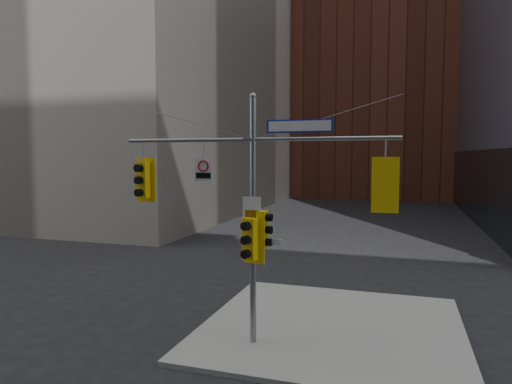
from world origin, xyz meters
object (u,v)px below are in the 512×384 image
Objects in this scene: signal_assembly at (253,196)px; street_sign_blade at (299,126)px; traffic_light_pole_front at (250,239)px; regulatory_sign_arm at (203,169)px; traffic_light_west_arm at (143,180)px; traffic_light_east_arm at (385,185)px; traffic_light_pole_side at (264,230)px.

signal_assembly is 4.31× the size of street_sign_blade.
traffic_light_pole_front is 2.49m from regulatory_sign_arm.
traffic_light_east_arm reaches higher than traffic_light_west_arm.
traffic_light_pole_side reaches higher than traffic_light_pole_front.
regulatory_sign_arm is (2.04, -0.03, 0.37)m from traffic_light_west_arm.
street_sign_blade is at bearing -4.38° from traffic_light_east_arm.
street_sign_blade is (1.33, 0.27, 3.13)m from traffic_light_pole_front.
traffic_light_east_arm reaches higher than traffic_light_pole_front.
traffic_light_east_arm is 1.35× the size of traffic_light_pole_side.
traffic_light_east_arm is (3.60, 0.00, 0.38)m from signal_assembly.
traffic_light_west_arm reaches higher than traffic_light_pole_front.
regulatory_sign_arm is at bearing -175.91° from traffic_light_pole_front.
traffic_light_pole_side is 0.48m from traffic_light_pole_front.
regulatory_sign_arm is (-1.84, -0.02, 1.71)m from traffic_light_pole_side.
traffic_light_pole_side is 0.57× the size of street_sign_blade.
traffic_light_east_arm reaches higher than regulatory_sign_arm.
street_sign_blade reaches higher than traffic_light_west_arm.
traffic_light_west_arm is 0.75× the size of street_sign_blade.
regulatory_sign_arm reaches higher than traffic_light_west_arm.
traffic_light_pole_front is at bearing -89.65° from signal_assembly.
signal_assembly is at bearing 5.36° from traffic_light_west_arm.
signal_assembly reaches higher than street_sign_blade.
traffic_light_west_arm is 2.08m from regulatory_sign_arm.
traffic_light_pole_front is at bearing 135.26° from traffic_light_pole_side.
regulatory_sign_arm is at bearing -177.71° from street_sign_blade.
traffic_light_pole_side is 0.73× the size of traffic_light_pole_front.
regulatory_sign_arm is (-1.52, 0.25, 1.95)m from traffic_light_pole_front.
traffic_light_pole_side is (0.32, 0.00, -0.96)m from signal_assembly.
traffic_light_east_arm is (7.16, -0.01, 0.00)m from traffic_light_west_arm.
traffic_light_west_arm is at bearing 95.31° from traffic_light_pole_side.
traffic_light_pole_front is (-3.60, -0.27, -1.58)m from traffic_light_east_arm.
signal_assembly is at bearing -4.30° from traffic_light_east_arm.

